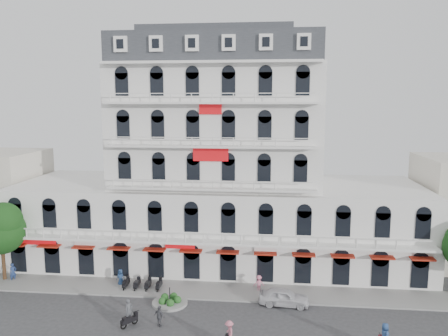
% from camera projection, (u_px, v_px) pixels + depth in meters
% --- Properties ---
extents(sidewalk, '(53.00, 4.00, 0.16)m').
position_uv_depth(sidewalk, '(207.00, 291.00, 42.05)').
color(sidewalk, gray).
rests_on(sidewalk, ground).
extents(main_building, '(45.00, 15.00, 25.80)m').
position_uv_depth(main_building, '(218.00, 174.00, 49.42)').
color(main_building, silver).
rests_on(main_building, ground).
extents(traffic_island, '(3.20, 3.20, 1.60)m').
position_uv_depth(traffic_island, '(170.00, 301.00, 39.38)').
color(traffic_island, gray).
rests_on(traffic_island, ground).
extents(parked_scooter_row, '(4.40, 1.80, 1.10)m').
position_uv_depth(parked_scooter_row, '(143.00, 289.00, 42.50)').
color(parked_scooter_row, black).
rests_on(parked_scooter_row, ground).
extents(tree_west_inner, '(4.76, 4.76, 8.25)m').
position_uv_depth(tree_west_inner, '(1.00, 227.00, 43.78)').
color(tree_west_inner, '#382314').
rests_on(tree_west_inner, ground).
extents(parked_car, '(4.68, 2.20, 1.55)m').
position_uv_depth(parked_car, '(284.00, 297.00, 39.13)').
color(parked_car, silver).
rests_on(parked_car, ground).
extents(rider_west, '(1.18, 1.43, 2.36)m').
position_uv_depth(rider_west, '(129.00, 314.00, 35.34)').
color(rider_west, black).
rests_on(rider_west, ground).
extents(rider_center, '(0.96, 1.66, 2.23)m').
position_uv_depth(rider_center, '(229.00, 334.00, 32.09)').
color(rider_center, black).
rests_on(rider_center, ground).
extents(pedestrian_left, '(0.93, 0.72, 1.68)m').
position_uv_depth(pedestrian_left, '(120.00, 277.00, 43.31)').
color(pedestrian_left, navy).
rests_on(pedestrian_left, ground).
extents(pedestrian_mid, '(1.12, 0.87, 1.78)m').
position_uv_depth(pedestrian_mid, '(160.00, 316.00, 35.35)').
color(pedestrian_mid, '#4E4F54').
rests_on(pedestrian_mid, ground).
extents(pedestrian_right, '(1.14, 0.80, 1.62)m').
position_uv_depth(pedestrian_right, '(259.00, 283.00, 41.94)').
color(pedestrian_right, pink).
rests_on(pedestrian_right, ground).
extents(pedestrian_far, '(0.78, 0.83, 1.91)m').
position_uv_depth(pedestrian_far, '(13.00, 272.00, 44.30)').
color(pedestrian_far, navy).
rests_on(pedestrian_far, ground).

